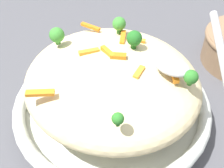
% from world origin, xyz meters
% --- Properties ---
extents(ground_plane, '(2.40, 2.40, 0.00)m').
position_xyz_m(ground_plane, '(0.00, 0.00, 0.00)').
color(ground_plane, '#4C4C51').
extents(serving_bowl, '(0.36, 0.36, 0.05)m').
position_xyz_m(serving_bowl, '(0.00, 0.00, 0.03)').
color(serving_bowl, silver).
rests_on(serving_bowl, ground_plane).
extents(pasta_mound, '(0.31, 0.29, 0.10)m').
position_xyz_m(pasta_mound, '(0.00, 0.00, 0.09)').
color(pasta_mound, beige).
rests_on(pasta_mound, serving_bowl).
extents(carrot_piece_0, '(0.03, 0.02, 0.01)m').
position_xyz_m(carrot_piece_0, '(0.01, -0.01, 0.14)').
color(carrot_piece_0, orange).
rests_on(carrot_piece_0, pasta_mound).
extents(carrot_piece_1, '(0.03, 0.03, 0.01)m').
position_xyz_m(carrot_piece_1, '(-0.10, -0.03, 0.14)').
color(carrot_piece_1, orange).
rests_on(carrot_piece_1, pasta_mound).
extents(carrot_piece_2, '(0.04, 0.01, 0.01)m').
position_xyz_m(carrot_piece_2, '(0.09, -0.06, 0.13)').
color(carrot_piece_2, orange).
rests_on(carrot_piece_2, pasta_mound).
extents(carrot_piece_3, '(0.03, 0.02, 0.01)m').
position_xyz_m(carrot_piece_3, '(-0.00, -0.07, 0.14)').
color(carrot_piece_3, orange).
rests_on(carrot_piece_3, pasta_mound).
extents(carrot_piece_4, '(0.03, 0.04, 0.01)m').
position_xyz_m(carrot_piece_4, '(0.02, -0.06, 0.14)').
color(carrot_piece_4, orange).
rests_on(carrot_piece_4, pasta_mound).
extents(carrot_piece_5, '(0.03, 0.03, 0.01)m').
position_xyz_m(carrot_piece_5, '(0.04, 0.01, 0.14)').
color(carrot_piece_5, orange).
rests_on(carrot_piece_5, pasta_mound).
extents(carrot_piece_6, '(0.03, 0.02, 0.01)m').
position_xyz_m(carrot_piece_6, '(-0.01, -0.01, 0.14)').
color(carrot_piece_6, orange).
rests_on(carrot_piece_6, pasta_mound).
extents(carrot_piece_7, '(0.04, 0.03, 0.01)m').
position_xyz_m(carrot_piece_7, '(0.04, 0.12, 0.13)').
color(carrot_piece_7, orange).
rests_on(carrot_piece_7, pasta_mound).
extents(carrot_piece_8, '(0.01, 0.03, 0.01)m').
position_xyz_m(carrot_piece_8, '(-0.05, 0.00, 0.14)').
color(carrot_piece_8, orange).
rests_on(carrot_piece_8, pasta_mound).
extents(broccoli_floret_0, '(0.02, 0.02, 0.03)m').
position_xyz_m(broccoli_floret_0, '(0.04, -0.08, 0.15)').
color(broccoli_floret_0, '#377928').
rests_on(broccoli_floret_0, pasta_mound).
extents(broccoli_floret_1, '(0.03, 0.03, 0.03)m').
position_xyz_m(broccoli_floret_1, '(0.11, 0.01, 0.15)').
color(broccoli_floret_1, '#377928').
rests_on(broccoli_floret_1, pasta_mound).
extents(broccoli_floret_2, '(0.03, 0.03, 0.03)m').
position_xyz_m(broccoli_floret_2, '(-0.01, -0.05, 0.16)').
color(broccoli_floret_2, '#205B1C').
rests_on(broccoli_floret_2, pasta_mound).
extents(broccoli_floret_3, '(0.02, 0.02, 0.02)m').
position_xyz_m(broccoli_floret_3, '(-0.08, 0.10, 0.14)').
color(broccoli_floret_3, '#296820').
rests_on(broccoli_floret_3, pasta_mound).
extents(broccoli_floret_4, '(0.02, 0.02, 0.03)m').
position_xyz_m(broccoli_floret_4, '(-0.12, -0.03, 0.15)').
color(broccoli_floret_4, '#296820').
rests_on(broccoli_floret_4, pasta_mound).
extents(serving_spoon, '(0.13, 0.12, 0.07)m').
position_xyz_m(serving_spoon, '(-0.11, -0.04, 0.16)').
color(serving_spoon, '#B7B7BC').
rests_on(serving_spoon, pasta_mound).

